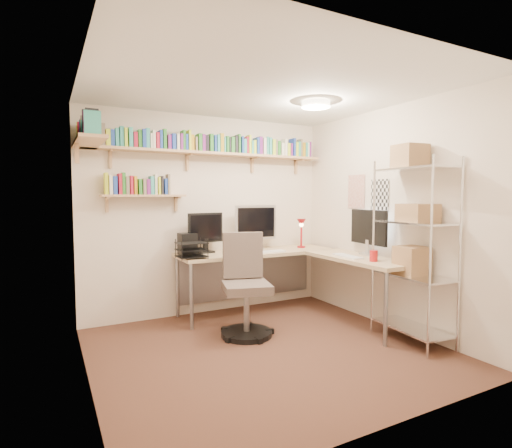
% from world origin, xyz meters
% --- Properties ---
extents(ground, '(3.20, 3.20, 0.00)m').
position_xyz_m(ground, '(0.00, 0.00, 0.00)').
color(ground, '#492D1F').
rests_on(ground, ground).
extents(room_shell, '(3.24, 3.04, 2.52)m').
position_xyz_m(room_shell, '(0.00, 0.00, 1.55)').
color(room_shell, beige).
rests_on(room_shell, ground).
extents(wall_shelves, '(3.12, 1.09, 0.80)m').
position_xyz_m(wall_shelves, '(-0.43, 1.29, 2.03)').
color(wall_shelves, tan).
rests_on(wall_shelves, ground).
extents(corner_desk, '(2.26, 2.02, 1.38)m').
position_xyz_m(corner_desk, '(0.61, 0.92, 0.78)').
color(corner_desk, tan).
rests_on(corner_desk, ground).
extents(office_chair, '(0.60, 0.61, 1.09)m').
position_xyz_m(office_chair, '(0.02, 0.50, 0.46)').
color(office_chair, black).
rests_on(office_chair, ground).
extents(wire_rack, '(0.46, 0.84, 2.02)m').
position_xyz_m(wire_rack, '(1.42, -0.48, 1.20)').
color(wire_rack, silver).
rests_on(wire_rack, ground).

